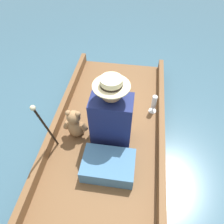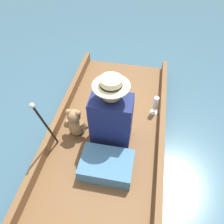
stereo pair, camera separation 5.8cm
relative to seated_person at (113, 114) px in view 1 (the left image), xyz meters
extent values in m
plane|color=#385B70|center=(-0.05, 0.04, -0.41)|extent=(16.00, 16.00, 0.00)
cube|color=brown|center=(-0.05, 0.04, -0.35)|extent=(1.19, 2.49, 0.12)
cube|color=brown|center=(-0.62, 0.04, -0.23)|extent=(0.06, 2.49, 0.13)
cube|color=brown|center=(0.52, 0.04, -0.23)|extent=(0.06, 2.49, 0.13)
cube|color=teal|center=(0.03, -0.45, -0.21)|extent=(0.48, 0.34, 0.15)
cube|color=white|center=(0.00, 0.29, -0.24)|extent=(0.36, 0.49, 0.11)
cube|color=navy|center=(0.00, -0.08, -0.01)|extent=(0.40, 0.26, 0.57)
cube|color=beige|center=(0.00, 0.05, 0.04)|extent=(0.04, 0.01, 0.31)
cube|color=white|center=(-0.11, 0.05, 0.07)|extent=(0.02, 0.01, 0.34)
cube|color=white|center=(0.11, 0.05, 0.07)|extent=(0.02, 0.01, 0.34)
sphere|color=#936B4C|center=(0.00, -0.08, 0.38)|extent=(0.20, 0.20, 0.20)
cylinder|color=beige|center=(0.00, -0.08, 0.44)|extent=(0.32, 0.32, 0.01)
cylinder|color=beige|center=(0.00, -0.08, 0.48)|extent=(0.19, 0.19, 0.07)
cylinder|color=black|center=(0.00, -0.08, 0.46)|extent=(0.19, 0.19, 0.02)
ellipsoid|color=#9E754C|center=(-0.38, -0.10, -0.17)|extent=(0.16, 0.13, 0.24)
sphere|color=#9E754C|center=(-0.38, -0.10, 0.00)|extent=(0.14, 0.14, 0.14)
sphere|color=olive|center=(-0.38, -0.04, -0.01)|extent=(0.06, 0.06, 0.06)
sphere|color=#9E754C|center=(-0.42, -0.10, 0.06)|extent=(0.06, 0.06, 0.06)
sphere|color=#9E754C|center=(-0.33, -0.10, 0.06)|extent=(0.06, 0.06, 0.06)
cylinder|color=#9E754C|center=(-0.46, -0.10, -0.13)|extent=(0.09, 0.06, 0.10)
cylinder|color=#9E754C|center=(-0.29, -0.10, -0.13)|extent=(0.09, 0.06, 0.10)
sphere|color=#9E754C|center=(-0.42, -0.06, -0.26)|extent=(0.07, 0.07, 0.07)
sphere|color=#9E754C|center=(-0.33, -0.06, -0.26)|extent=(0.07, 0.07, 0.07)
cylinder|color=silver|center=(0.43, 0.38, -0.29)|extent=(0.09, 0.09, 0.01)
cylinder|color=silver|center=(0.43, 0.38, -0.25)|extent=(0.01, 0.01, 0.06)
cylinder|color=silver|center=(0.43, 0.38, -0.14)|extent=(0.06, 0.06, 0.17)
cylinder|color=black|center=(-0.55, -0.33, 0.07)|extent=(0.02, 0.20, 0.74)
sphere|color=beige|center=(-0.55, -0.42, 0.44)|extent=(0.04, 0.04, 0.04)
camera|label=1|loc=(0.21, -1.45, 1.62)|focal=35.00mm
camera|label=2|loc=(0.26, -1.44, 1.62)|focal=35.00mm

